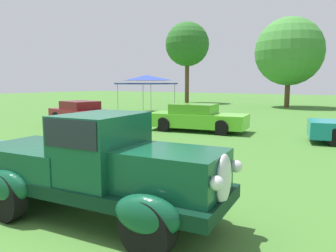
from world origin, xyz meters
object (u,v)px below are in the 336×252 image
Objects in this scene: feature_pickup_truck at (99,166)px; show_car_burgundy at (81,113)px; canopy_tent_left_field at (147,79)px; show_car_lime at (197,118)px.

feature_pickup_truck is 1.06× the size of show_car_burgundy.
show_car_lime is at bearing -39.30° from canopy_tent_left_field.
feature_pickup_truck is 18.83m from canopy_tent_left_field.
feature_pickup_truck is 9.90m from show_car_lime.
show_car_burgundy is 6.23m from show_car_lime.
show_car_lime is 9.76m from canopy_tent_left_field.
canopy_tent_left_field reaches higher than feature_pickup_truck.
feature_pickup_truck is at bearing -55.14° from canopy_tent_left_field.
canopy_tent_left_field reaches higher than show_car_lime.
canopy_tent_left_field is (-10.73, 15.40, 1.56)m from feature_pickup_truck.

